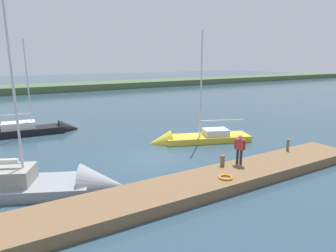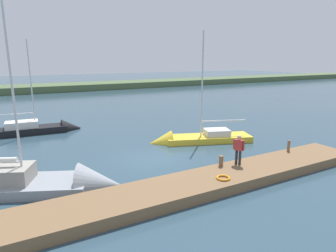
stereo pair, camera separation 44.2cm
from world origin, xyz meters
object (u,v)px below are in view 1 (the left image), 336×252
Objects in this scene: life_ring_buoy at (226,177)px; sailboat_mid_channel at (38,131)px; sailboat_near_dock at (48,187)px; person_on_dock at (240,147)px; sailboat_inner_slip at (192,141)px; mooring_post_near at (288,145)px; mooring_post_far at (222,161)px.

life_ring_buoy is 16.93m from sailboat_mid_channel.
sailboat_near_dock is 6.69× the size of person_on_dock.
mooring_post_near is at bearing 136.51° from sailboat_inner_slip.
life_ring_buoy is 0.41× the size of person_on_dock.
sailboat_inner_slip is 1.07× the size of sailboat_mid_channel.
person_on_dock is at bearing 7.27° from sailboat_near_dock.
person_on_dock is at bearing 166.27° from mooring_post_far.
sailboat_mid_channel reaches higher than mooring_post_far.
sailboat_near_dock reaches higher than mooring_post_near.
sailboat_near_dock reaches higher than person_on_dock.
sailboat_inner_slip is at bearing -37.66° from sailboat_mid_channel.
mooring_post_near is 1.23× the size of mooring_post_far.
sailboat_inner_slip is at bearing -63.17° from mooring_post_near.
life_ring_buoy is at bearing 86.26° from sailboat_inner_slip.
mooring_post_far is 1.16m from person_on_dock.
person_on_dock is (-9.26, 2.73, 1.21)m from sailboat_near_dock.
person_on_dock reaches higher than life_ring_buoy.
sailboat_mid_channel is 16.78m from person_on_dock.
sailboat_near_dock is (7.34, -3.88, -0.35)m from life_ring_buoy.
person_on_dock is at bearing 3.14° from mooring_post_near.
sailboat_mid_channel reaches higher than life_ring_buoy.
sailboat_inner_slip is at bearing 51.91° from person_on_dock.
sailboat_mid_channel reaches higher than person_on_dock.
sailboat_mid_channel is at bearing -67.84° from life_ring_buoy.
sailboat_near_dock is at bearing 37.62° from sailboat_inner_slip.
mooring_post_near is at bearing -23.53° from person_on_dock.
sailboat_mid_channel is (12.52, -14.30, -0.66)m from mooring_post_near.
mooring_post_far is (5.17, -0.00, -0.06)m from mooring_post_near.
mooring_post_near is 6.66m from sailboat_inner_slip.
sailboat_inner_slip reaches higher than mooring_post_far.
mooring_post_far is 16.09m from sailboat_mid_channel.
life_ring_buoy is at bearing 12.61° from mooring_post_near.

